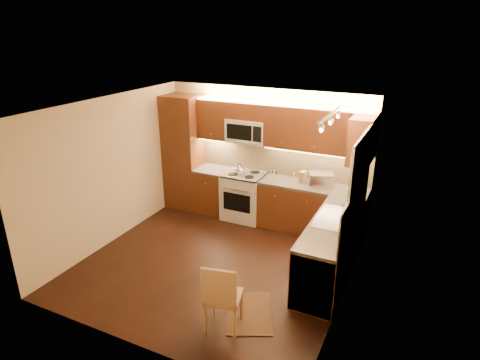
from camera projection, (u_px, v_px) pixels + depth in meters
The scene contains 37 objects.
floor at pixel (217, 262), 6.56m from camera, with size 4.00×4.00×0.01m, color black.
ceiling at pixel (213, 107), 5.67m from camera, with size 4.00×4.00×0.01m, color beige.
wall_back at pixel (266, 154), 7.80m from camera, with size 4.00×0.01×2.50m, color beige.
wall_front at pixel (126, 254), 4.43m from camera, with size 4.00×0.01×2.50m, color beige.
wall_left at pixel (111, 171), 6.92m from camera, with size 0.01×4.00×2.50m, color beige.
wall_right at pixel (350, 216), 5.31m from camera, with size 0.01×4.00×2.50m, color beige.
pantry at pixel (184, 153), 8.25m from camera, with size 0.70×0.60×2.30m, color #45220E.
base_cab_back_left at pixel (214, 191), 8.24m from camera, with size 0.62×0.60×0.86m, color #45220E.
counter_back_left at pixel (213, 170), 8.08m from camera, with size 0.62×0.60×0.04m, color #33302E.
base_cab_back_right at pixel (312, 209), 7.43m from camera, with size 1.92×0.60×0.86m, color #45220E.
counter_back_right at pixel (313, 186), 7.26m from camera, with size 1.92×0.60×0.04m, color #33302E.
base_cab_right at pixel (330, 251), 6.06m from camera, with size 0.60×2.00×0.86m, color #45220E.
counter_right at pixel (332, 224), 5.90m from camera, with size 0.60×2.00×0.04m, color #33302E.
dishwasher at pixel (317, 276), 5.47m from camera, with size 0.58×0.60×0.84m, color silver.
backsplash_back at pixel (283, 159), 7.67m from camera, with size 3.30×0.02×0.60m, color tan.
backsplash_right at pixel (355, 207), 5.67m from camera, with size 0.02×2.00×0.60m, color tan.
upper_cab_back_left at pixel (215, 119), 7.83m from camera, with size 0.62×0.35×0.75m, color #45220E.
upper_cab_back_right at pixel (319, 130), 7.01m from camera, with size 1.92×0.35×0.75m, color #45220E.
upper_cab_bridge at pixel (248, 111), 7.48m from camera, with size 0.76×0.35×0.31m, color #45220E.
upper_cab_right_corner at pixel (361, 141), 6.34m from camera, with size 0.35×0.50×0.75m, color #45220E.
stove at pixel (244, 196), 7.93m from camera, with size 0.76×0.65×0.92m, color silver, non-canonical shape.
microwave at pixel (247, 131), 7.60m from camera, with size 0.76×0.38×0.44m, color silver, non-canonical shape.
window_frame at pixel (360, 177), 5.66m from camera, with size 0.03×1.44×1.24m, color silver.
window_blinds at pixel (358, 177), 5.67m from camera, with size 0.02×1.36×1.16m, color silver.
sink at pixel (335, 214), 6.00m from camera, with size 0.52×0.86×0.15m, color silver, non-canonical shape.
faucet at pixel (348, 211), 5.90m from camera, with size 0.20×0.04×0.30m, color silver, non-canonical shape.
track_light_bar at pixel (331, 114), 5.40m from camera, with size 0.04×1.20×0.03m, color silver.
kettle at pixel (239, 169), 7.70m from camera, with size 0.18×0.18×0.21m, color silver, non-canonical shape.
toaster_oven at pixel (321, 180), 7.17m from camera, with size 0.41×0.31×0.25m, color silver.
knife_block at pixel (303, 177), 7.37m from camera, with size 0.09×0.15×0.20m, color olive.
spice_jar_a at pixel (271, 171), 7.81m from camera, with size 0.05×0.05×0.09m, color silver.
spice_jar_b at pixel (277, 172), 7.75m from camera, with size 0.04×0.04×0.09m, color brown.
spice_jar_c at pixel (274, 172), 7.78m from camera, with size 0.05×0.05×0.10m, color silver.
spice_jar_d at pixel (294, 175), 7.62m from camera, with size 0.05×0.05×0.09m, color #A88732.
soap_bottle at pixel (361, 197), 6.57m from camera, with size 0.08×0.08×0.17m, color #BCBBBF.
rug at pixel (249, 313), 5.41m from camera, with size 0.58×0.87×0.01m, color black.
dining_chair at pixel (224, 295), 5.00m from camera, with size 0.42×0.42×0.96m, color olive, non-canonical shape.
Camera 1 is at (2.78, -4.95, 3.58)m, focal length 30.67 mm.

